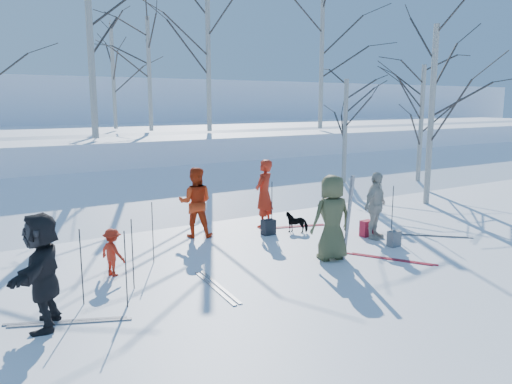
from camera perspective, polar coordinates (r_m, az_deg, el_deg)
ground at (r=11.19m, az=4.15°, el=-7.73°), size 120.00×120.00×0.00m
snow_ramp at (r=17.11m, az=-9.90°, el=-1.03°), size 70.00×9.49×4.12m
snow_plateau at (r=26.43m, az=-18.34°, el=4.40°), size 70.00×18.00×2.20m
far_hill at (r=46.99m, az=-24.77°, el=7.54°), size 90.00×30.00×6.00m
skier_olive_center at (r=11.07m, az=8.66°, el=-2.91°), size 1.02×0.76×1.90m
skier_red_north at (r=13.81m, az=0.93°, el=-0.18°), size 0.82×0.73×1.90m
skier_redor_behind at (r=12.90m, az=-6.93°, el=-1.19°), size 1.11×1.04×1.81m
skier_red_seated at (r=10.45m, az=-16.07°, el=-6.63°), size 0.58×0.72×0.97m
skier_cream_east at (r=12.99m, az=13.48°, el=-1.53°), size 1.09×0.72×1.72m
skier_grey_west at (r=8.35m, az=-23.21°, el=-8.27°), size 1.18×1.77×1.82m
dog at (r=13.45m, az=4.68°, el=-3.45°), size 0.64×0.67×0.54m
upright_ski_left at (r=11.06m, az=10.44°, el=-2.98°), size 0.11×0.17×1.90m
upright_ski_right at (r=11.09m, az=10.55°, el=-2.94°), size 0.09×0.23×1.89m
ski_pair_a at (r=9.59m, az=-4.49°, el=-10.77°), size 0.55×1.94×0.02m
ski_pair_b at (r=11.57m, az=15.17°, el=-7.40°), size 1.85×2.07×0.02m
ski_pair_c at (r=14.04m, az=4.31°, el=-3.95°), size 1.29×2.01×0.02m
ski_pair_d at (r=8.70m, az=-20.69°, el=-13.72°), size 1.59×2.05×0.02m
ski_pair_e at (r=13.82m, az=19.47°, el=-4.76°), size 2.10×2.10×0.02m
ski_pole_a at (r=8.77m, az=-14.65°, el=-8.56°), size 0.02×0.02×1.34m
ski_pole_b at (r=13.32m, az=15.32°, el=-2.16°), size 0.02×0.02×1.34m
ski_pole_c at (r=13.53m, az=1.83°, el=-1.60°), size 0.02×0.02×1.34m
ski_pole_d at (r=11.04m, az=-11.72°, el=-4.54°), size 0.02×0.02×1.34m
ski_pole_e at (r=9.57m, az=-13.92°, el=-6.92°), size 0.02×0.02×1.34m
ski_pole_f at (r=9.11m, az=-19.32°, el=-8.10°), size 0.02×0.02×1.34m
backpack_red at (r=13.32m, az=12.52°, el=-4.08°), size 0.32×0.22×0.42m
backpack_grey at (r=12.56m, az=15.50°, el=-5.17°), size 0.30×0.20×0.38m
backpack_dark at (r=13.17m, az=1.42°, el=-4.04°), size 0.34×0.24×0.40m
birch_plateau_a at (r=24.85m, az=-15.99°, el=12.48°), size 3.94×3.94×4.77m
birch_plateau_b at (r=24.51m, az=7.52°, el=15.23°), size 5.38×5.38×6.83m
birch_plateau_e at (r=22.13m, az=-5.48°, el=15.74°), size 5.34×5.34×6.77m
birch_plateau_f at (r=18.56m, az=-18.54°, el=18.21°), size 6.18×6.18×7.96m
birch_plateau_g at (r=22.63m, az=-12.09°, el=12.99°), size 3.99×3.99×4.84m
birch_edge_b at (r=17.84m, az=19.40°, el=8.15°), size 4.77×4.77×5.95m
birch_edge_c at (r=21.31m, az=18.32°, el=7.05°), size 4.04×4.04×4.91m
birch_edge_e at (r=19.12m, az=10.13°, el=6.18°), size 3.60×3.60×4.29m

